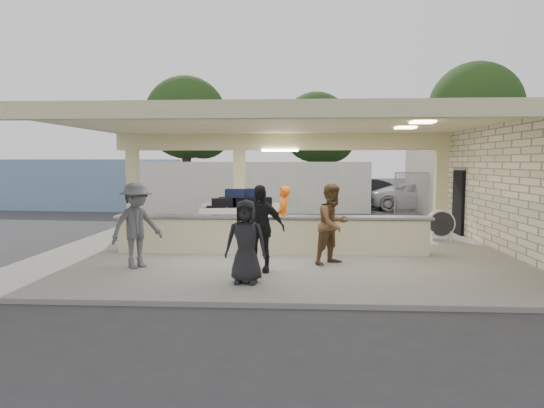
# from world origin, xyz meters

# --- Properties ---
(ground) EXTENTS (120.00, 120.00, 0.00)m
(ground) POSITION_xyz_m (0.00, 0.00, 0.00)
(ground) COLOR #2C2C2F
(ground) RESTS_ON ground
(pavilion) EXTENTS (12.01, 10.00, 3.55)m
(pavilion) POSITION_xyz_m (0.21, 0.66, 1.35)
(pavilion) COLOR slate
(pavilion) RESTS_ON ground
(baggage_counter) EXTENTS (8.20, 0.58, 0.98)m
(baggage_counter) POSITION_xyz_m (0.00, -0.50, 0.59)
(baggage_counter) COLOR beige
(baggage_counter) RESTS_ON pavilion
(luggage_cart) EXTENTS (2.81, 1.97, 1.53)m
(luggage_cart) POSITION_xyz_m (-1.17, 2.17, 0.92)
(luggage_cart) COLOR silver
(luggage_cart) RESTS_ON pavilion
(drum_fan) EXTENTS (0.83, 0.46, 0.92)m
(drum_fan) POSITION_xyz_m (5.02, 1.96, 0.59)
(drum_fan) COLOR silver
(drum_fan) RESTS_ON pavilion
(baggage_handler) EXTENTS (0.36, 0.63, 1.71)m
(baggage_handler) POSITION_xyz_m (0.26, 0.43, 0.95)
(baggage_handler) COLOR #E1580B
(baggage_handler) RESTS_ON pavilion
(passenger_a) EXTENTS (0.95, 0.90, 1.87)m
(passenger_a) POSITION_xyz_m (1.50, -1.77, 1.04)
(passenger_a) COLOR brown
(passenger_a) RESTS_ON pavilion
(passenger_b) EXTENTS (1.13, 0.47, 1.89)m
(passenger_b) POSITION_xyz_m (-0.15, -2.63, 1.04)
(passenger_b) COLOR black
(passenger_b) RESTS_ON pavilion
(passenger_c) EXTENTS (1.14, 1.23, 1.93)m
(passenger_c) POSITION_xyz_m (-2.92, -2.44, 1.06)
(passenger_c) COLOR #4F4F54
(passenger_c) RESTS_ON pavilion
(passenger_d) EXTENTS (0.82, 0.38, 1.65)m
(passenger_d) POSITION_xyz_m (-0.33, -3.67, 0.92)
(passenger_d) COLOR black
(passenger_d) RESTS_ON pavilion
(car_white_a) EXTENTS (5.09, 2.77, 1.40)m
(car_white_a) POSITION_xyz_m (6.96, 12.04, 0.70)
(car_white_a) COLOR white
(car_white_a) RESTS_ON ground
(car_white_b) EXTENTS (4.41, 2.40, 1.32)m
(car_white_b) POSITION_xyz_m (10.20, 14.13, 0.66)
(car_white_b) COLOR white
(car_white_b) RESTS_ON ground
(car_dark) EXTENTS (4.60, 1.70, 1.52)m
(car_dark) POSITION_xyz_m (5.08, 14.17, 0.76)
(car_dark) COLOR black
(car_dark) RESTS_ON ground
(container_white) EXTENTS (11.55, 3.10, 2.47)m
(container_white) POSITION_xyz_m (-1.65, 11.01, 1.24)
(container_white) COLOR white
(container_white) RESTS_ON ground
(container_blue) EXTENTS (10.15, 3.17, 2.60)m
(container_blue) POSITION_xyz_m (-10.67, 11.64, 1.30)
(container_blue) COLOR #7B98C5
(container_blue) RESTS_ON ground
(fence) EXTENTS (12.06, 0.06, 2.03)m
(fence) POSITION_xyz_m (11.00, 9.00, 1.05)
(fence) COLOR gray
(fence) RESTS_ON ground
(tree_left) EXTENTS (6.60, 6.30, 9.00)m
(tree_left) POSITION_xyz_m (-7.68, 24.16, 5.59)
(tree_left) COLOR #382619
(tree_left) RESTS_ON ground
(tree_mid) EXTENTS (6.00, 5.60, 8.00)m
(tree_mid) POSITION_xyz_m (2.32, 26.16, 4.96)
(tree_mid) COLOR #382619
(tree_mid) RESTS_ON ground
(tree_right) EXTENTS (7.20, 7.00, 10.00)m
(tree_right) POSITION_xyz_m (14.32, 25.16, 6.21)
(tree_right) COLOR #382619
(tree_right) RESTS_ON ground
(adjacent_building) EXTENTS (6.00, 8.00, 3.20)m
(adjacent_building) POSITION_xyz_m (9.50, 10.00, 1.60)
(adjacent_building) COLOR #C2B69A
(adjacent_building) RESTS_ON ground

